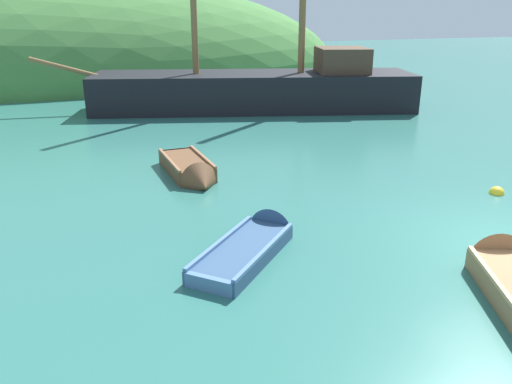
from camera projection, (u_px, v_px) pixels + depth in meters
ground_plane at (508, 243)px, 10.38m from camera, size 120.00×120.00×0.00m
shore_hill at (39, 78)px, 34.79m from camera, size 43.64×20.26×13.55m
sailing_ship at (257, 96)px, 23.82m from camera, size 16.96×7.46×10.69m
rowboat_outer_right at (191, 172)px, 14.38m from camera, size 1.13×3.17×1.00m
rowboat_far at (255, 244)px, 10.15m from camera, size 3.01×3.00×0.95m
buoy_yellow at (497, 194)px, 13.14m from camera, size 0.38×0.38×0.38m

